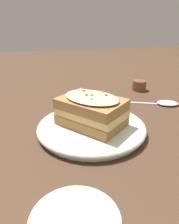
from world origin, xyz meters
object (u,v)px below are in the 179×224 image
object	(u,v)px
dinner_plate	(90,128)
spoon	(164,103)
sandwich	(90,111)
napkin	(91,99)
condiment_pot	(139,85)

from	to	relation	value
dinner_plate	spoon	size ratio (longest dim) A/B	1.41
sandwich	napkin	size ratio (longest dim) A/B	1.41
sandwich	spoon	size ratio (longest dim) A/B	0.96
dinner_plate	sandwich	xyz separation A→B (m)	(0.00, 0.00, 0.04)
dinner_plate	spoon	distance (m)	0.26
sandwich	spoon	xyz separation A→B (m)	(0.24, 0.10, -0.05)
napkin	condiment_pot	world-z (taller)	condiment_pot
napkin	sandwich	bearing A→B (deg)	-104.22
sandwich	dinner_plate	bearing A→B (deg)	-174.81
sandwich	spoon	world-z (taller)	sandwich
napkin	condiment_pot	bearing A→B (deg)	16.50
dinner_plate	condiment_pot	xyz separation A→B (m)	(0.23, 0.24, 0.01)
sandwich	napkin	world-z (taller)	sandwich
spoon	napkin	xyz separation A→B (m)	(-0.19, 0.08, -0.00)
spoon	napkin	bearing A→B (deg)	-90.86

